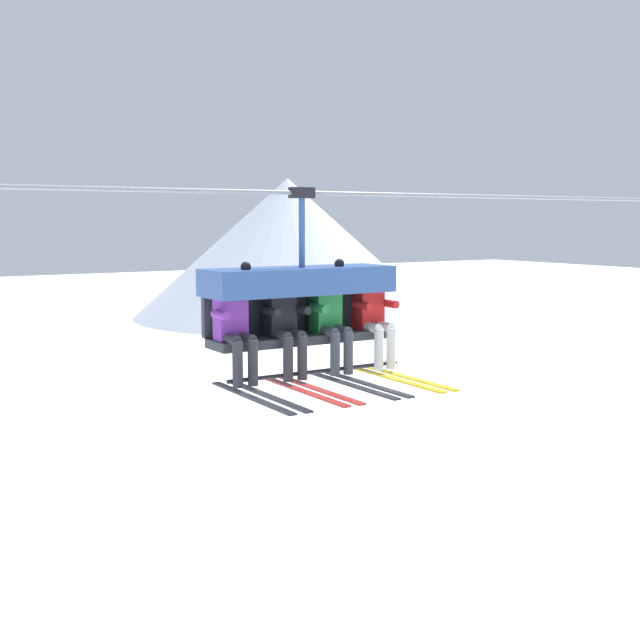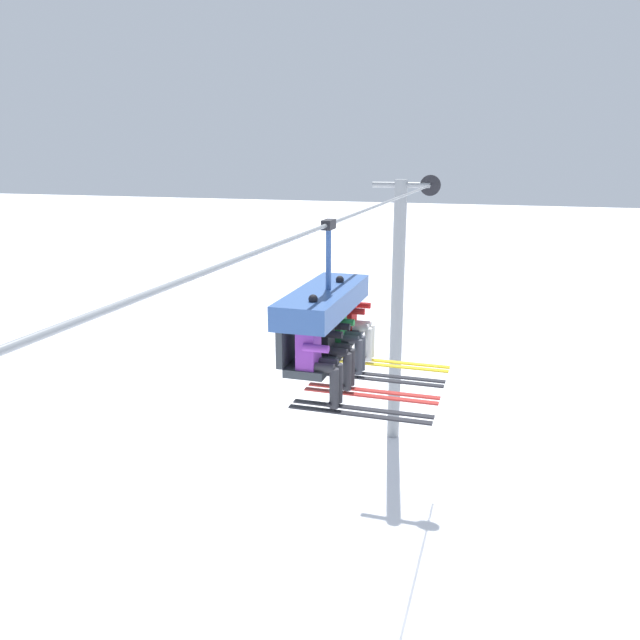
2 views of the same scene
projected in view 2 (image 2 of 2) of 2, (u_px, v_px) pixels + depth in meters
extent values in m
cylinder|color=gray|center=(397.00, 315.00, 18.10)|extent=(0.36, 0.36, 7.68)
cylinder|color=gray|center=(401.00, 185.00, 17.14)|extent=(0.16, 1.60, 0.16)
cylinder|color=black|center=(430.00, 185.00, 16.92)|extent=(0.08, 0.56, 0.56)
cylinder|color=gray|center=(348.00, 217.00, 8.67)|extent=(19.86, 0.05, 0.05)
cube|color=#33383D|center=(328.00, 349.00, 8.20)|extent=(2.17, 0.48, 0.10)
cube|color=#33383D|center=(308.00, 327.00, 8.20)|extent=(2.17, 0.08, 0.45)
cube|color=#335699|center=(324.00, 300.00, 8.04)|extent=(2.22, 0.68, 0.30)
cylinder|color=black|center=(351.00, 375.00, 8.19)|extent=(2.17, 0.04, 0.04)
cylinder|color=#335699|center=(328.00, 259.00, 7.89)|extent=(0.07, 0.07, 0.78)
cube|color=black|center=(329.00, 225.00, 7.77)|extent=(0.28, 0.12, 0.12)
cube|color=purple|center=(308.00, 346.00, 7.28)|extent=(0.32, 0.22, 0.52)
sphere|color=black|center=(308.00, 316.00, 7.19)|extent=(0.22, 0.22, 0.22)
ellipsoid|color=black|center=(317.00, 317.00, 7.16)|extent=(0.17, 0.04, 0.08)
cylinder|color=#2D2D33|center=(320.00, 367.00, 7.21)|extent=(0.11, 0.34, 0.11)
cylinder|color=#2D2D33|center=(324.00, 363.00, 7.37)|extent=(0.11, 0.34, 0.11)
cylinder|color=#2D2D33|center=(334.00, 388.00, 7.23)|extent=(0.11, 0.11, 0.48)
cylinder|color=#2D2D33|center=(338.00, 383.00, 7.39)|extent=(0.11, 0.11, 0.48)
cube|color=#232328|center=(359.00, 415.00, 7.22)|extent=(0.09, 1.70, 0.02)
cube|color=#232328|center=(362.00, 409.00, 7.38)|extent=(0.09, 1.70, 0.02)
cylinder|color=purple|center=(316.00, 348.00, 7.06)|extent=(0.09, 0.30, 0.09)
cylinder|color=purple|center=(313.00, 313.00, 7.36)|extent=(0.09, 0.09, 0.30)
sphere|color=black|center=(313.00, 299.00, 7.32)|extent=(0.11, 0.11, 0.11)
cube|color=black|center=(323.00, 332.00, 7.83)|extent=(0.32, 0.22, 0.52)
sphere|color=maroon|center=(323.00, 305.00, 7.74)|extent=(0.22, 0.22, 0.22)
ellipsoid|color=black|center=(331.00, 305.00, 7.71)|extent=(0.17, 0.04, 0.08)
cylinder|color=#2D2D33|center=(334.00, 352.00, 7.76)|extent=(0.11, 0.34, 0.11)
cylinder|color=#2D2D33|center=(338.00, 348.00, 7.93)|extent=(0.11, 0.34, 0.11)
cylinder|color=#2D2D33|center=(347.00, 372.00, 7.78)|extent=(0.11, 0.11, 0.48)
cylinder|color=#2D2D33|center=(351.00, 367.00, 7.94)|extent=(0.11, 0.11, 0.48)
cube|color=#B22823|center=(370.00, 396.00, 7.77)|extent=(0.09, 1.70, 0.02)
cube|color=#B22823|center=(373.00, 391.00, 7.93)|extent=(0.09, 1.70, 0.02)
cylinder|color=black|center=(330.00, 334.00, 7.61)|extent=(0.09, 0.30, 0.09)
cylinder|color=black|center=(339.00, 326.00, 7.95)|extent=(0.09, 0.30, 0.09)
cube|color=#23843D|center=(336.00, 320.00, 8.39)|extent=(0.32, 0.22, 0.52)
sphere|color=#284C93|center=(336.00, 294.00, 8.29)|extent=(0.22, 0.22, 0.22)
ellipsoid|color=black|center=(343.00, 295.00, 8.26)|extent=(0.17, 0.04, 0.08)
cylinder|color=#3D424C|center=(346.00, 339.00, 8.31)|extent=(0.11, 0.34, 0.11)
cylinder|color=#3D424C|center=(349.00, 335.00, 8.48)|extent=(0.11, 0.34, 0.11)
cylinder|color=#3D424C|center=(358.00, 357.00, 8.33)|extent=(0.11, 0.11, 0.48)
cylinder|color=#3D424C|center=(361.00, 353.00, 8.49)|extent=(0.11, 0.11, 0.48)
cube|color=#232328|center=(380.00, 380.00, 8.32)|extent=(0.09, 1.70, 0.02)
cube|color=#232328|center=(382.00, 375.00, 8.48)|extent=(0.09, 1.70, 0.02)
cylinder|color=#23843D|center=(343.00, 322.00, 8.16)|extent=(0.09, 0.30, 0.09)
cylinder|color=#23843D|center=(340.00, 292.00, 8.47)|extent=(0.09, 0.09, 0.30)
sphere|color=black|center=(340.00, 280.00, 8.42)|extent=(0.11, 0.11, 0.11)
cube|color=red|center=(347.00, 310.00, 8.94)|extent=(0.32, 0.22, 0.52)
sphere|color=#284C93|center=(347.00, 286.00, 8.84)|extent=(0.22, 0.22, 0.22)
ellipsoid|color=black|center=(354.00, 286.00, 8.82)|extent=(0.17, 0.04, 0.08)
cylinder|color=silver|center=(357.00, 327.00, 8.87)|extent=(0.11, 0.34, 0.11)
cylinder|color=silver|center=(360.00, 324.00, 9.03)|extent=(0.11, 0.34, 0.11)
cylinder|color=silver|center=(368.00, 344.00, 8.88)|extent=(0.11, 0.11, 0.48)
cylinder|color=silver|center=(371.00, 341.00, 9.04)|extent=(0.11, 0.11, 0.48)
cube|color=gold|center=(388.00, 366.00, 8.87)|extent=(0.09, 1.70, 0.02)
cube|color=gold|center=(390.00, 362.00, 9.03)|extent=(0.09, 1.70, 0.02)
cylinder|color=red|center=(354.00, 311.00, 8.71)|extent=(0.09, 0.30, 0.09)
cylinder|color=red|center=(360.00, 305.00, 9.06)|extent=(0.09, 0.30, 0.09)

